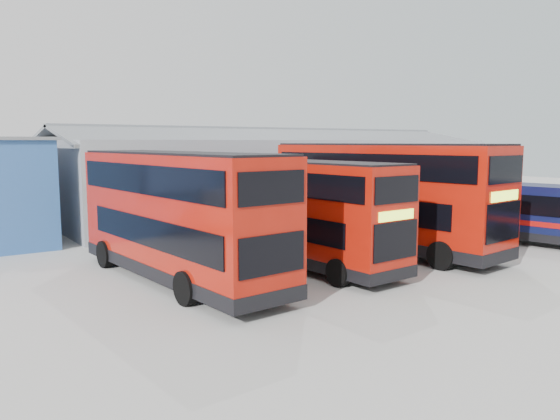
# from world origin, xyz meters

# --- Properties ---
(ground_plane) EXTENTS (120.00, 120.00, 0.00)m
(ground_plane) POSITION_xyz_m (0.00, 0.00, 0.00)
(ground_plane) COLOR #9C9C97
(ground_plane) RESTS_ON ground
(maintenance_shed) EXTENTS (30.50, 12.00, 5.89)m
(maintenance_shed) POSITION_xyz_m (8.00, 20.00, 2.60)
(maintenance_shed) COLOR #9397A0
(maintenance_shed) RESTS_ON ground
(double_decker_left) EXTENTS (3.37, 10.93, 4.56)m
(double_decker_left) POSITION_xyz_m (-5.94, 5.82, 2.27)
(double_decker_left) COLOR #9E1409
(double_decker_left) RESTS_ON ground
(double_decker_centre) EXTENTS (2.94, 9.99, 4.18)m
(double_decker_centre) POSITION_xyz_m (-0.86, 5.50, 2.08)
(double_decker_centre) COLOR #9E1409
(double_decker_centre) RESTS_ON ground
(double_decker_right) EXTENTS (3.91, 11.63, 4.83)m
(double_decker_right) POSITION_xyz_m (3.95, 5.71, 2.40)
(double_decker_right) COLOR #9E1409
(double_decker_right) RESTS_ON ground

